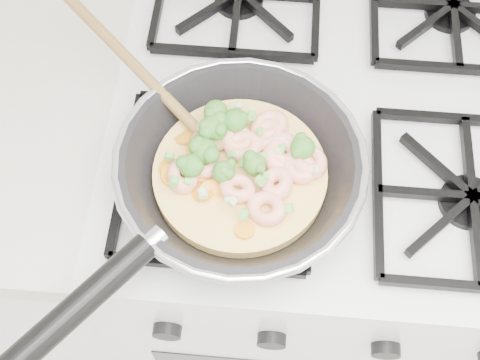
{
  "coord_description": "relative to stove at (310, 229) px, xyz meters",
  "views": [
    {
      "loc": [
        -0.09,
        1.2,
        1.57
      ],
      "look_at": [
        -0.12,
        1.54,
        0.93
      ],
      "focal_mm": 46.69,
      "sensor_mm": 36.0,
      "label": 1
    }
  ],
  "objects": [
    {
      "name": "stove",
      "position": [
        0.0,
        0.0,
        0.0
      ],
      "size": [
        0.6,
        0.6,
        0.92
      ],
      "color": "silver",
      "rests_on": "ground"
    },
    {
      "name": "skillet",
      "position": [
        -0.13,
        -0.16,
        0.5
      ],
      "size": [
        0.39,
        0.46,
        0.1
      ],
      "rotation": [
        0.0,
        0.0,
        -0.24
      ],
      "color": "black",
      "rests_on": "stove"
    }
  ]
}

